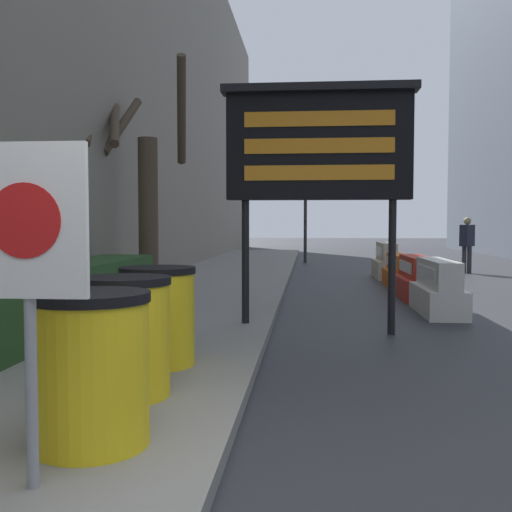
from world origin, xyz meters
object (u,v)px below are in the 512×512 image
(warning_sign, at_px, (27,248))
(pedestrian_worker, at_px, (467,240))
(jersey_barrier_white, at_px, (438,290))
(jersey_barrier_red_striped, at_px, (416,280))
(traffic_light_near_curb, at_px, (305,188))
(barrel_drum_foreground, at_px, (91,369))
(barrel_drum_back, at_px, (158,316))
(message_board, at_px, (319,146))
(barrel_drum_middle, at_px, (125,336))
(traffic_cone_near, at_px, (396,262))
(jersey_barrier_orange_far, at_px, (399,273))
(traffic_cone_mid, at_px, (452,276))
(jersey_barrier_cream, at_px, (386,263))

(warning_sign, bearing_deg, pedestrian_worker, 68.46)
(jersey_barrier_white, distance_m, pedestrian_worker, 8.66)
(jersey_barrier_red_striped, distance_m, traffic_light_near_curb, 11.05)
(barrel_drum_foreground, distance_m, barrel_drum_back, 2.05)
(traffic_light_near_curb, bearing_deg, pedestrian_worker, -42.13)
(message_board, bearing_deg, barrel_drum_middle, -113.85)
(barrel_drum_middle, xyz_separation_m, jersey_barrier_white, (3.48, 5.36, -0.20))
(warning_sign, distance_m, jersey_barrier_white, 7.85)
(barrel_drum_foreground, bearing_deg, traffic_cone_near, 75.31)
(barrel_drum_foreground, height_order, pedestrian_worker, pedestrian_worker)
(message_board, relative_size, jersey_barrier_white, 1.79)
(barrel_drum_middle, relative_size, barrel_drum_back, 1.00)
(jersey_barrier_red_striped, bearing_deg, barrel_drum_back, -118.77)
(jersey_barrier_orange_far, xyz_separation_m, traffic_cone_mid, (1.05, -0.58, -0.03))
(message_board, distance_m, jersey_barrier_orange_far, 6.68)
(barrel_drum_foreground, xyz_separation_m, barrel_drum_middle, (-0.12, 1.02, 0.00))
(barrel_drum_back, distance_m, pedestrian_worker, 13.97)
(jersey_barrier_white, relative_size, traffic_cone_near, 3.06)
(jersey_barrier_red_striped, xyz_separation_m, traffic_light_near_curb, (-2.20, 10.56, 2.41))
(barrel_drum_foreground, height_order, traffic_light_near_curb, traffic_light_near_curb)
(pedestrian_worker, bearing_deg, message_board, -159.80)
(barrel_drum_middle, xyz_separation_m, traffic_light_near_curb, (1.28, 17.93, 2.19))
(warning_sign, xyz_separation_m, jersey_barrier_cream, (3.45, 13.40, -0.91))
(barrel_drum_foreground, relative_size, barrel_drum_middle, 1.00)
(barrel_drum_back, relative_size, message_board, 0.28)
(traffic_cone_near, height_order, traffic_cone_mid, traffic_cone_mid)
(traffic_light_near_curb, bearing_deg, traffic_cone_near, -54.04)
(barrel_drum_back, xyz_separation_m, message_board, (1.53, 2.43, 1.87))
(warning_sign, bearing_deg, barrel_drum_back, 90.73)
(barrel_drum_foreground, xyz_separation_m, traffic_cone_near, (3.96, 15.10, -0.30))
(barrel_drum_back, height_order, traffic_cone_near, barrel_drum_back)
(barrel_drum_middle, height_order, pedestrian_worker, pedestrian_worker)
(barrel_drum_middle, relative_size, jersey_barrier_red_striped, 0.54)
(barrel_drum_middle, bearing_deg, jersey_barrier_white, 57.01)
(traffic_light_near_curb, bearing_deg, jersey_barrier_white, -80.06)
(barrel_drum_back, height_order, traffic_cone_mid, barrel_drum_back)
(warning_sign, height_order, traffic_cone_mid, warning_sign)
(barrel_drum_back, height_order, jersey_barrier_orange_far, barrel_drum_back)
(barrel_drum_foreground, bearing_deg, jersey_barrier_cream, 75.27)
(barrel_drum_middle, xyz_separation_m, jersey_barrier_red_striped, (3.48, 7.37, -0.22))
(barrel_drum_back, bearing_deg, traffic_cone_mid, 60.02)
(message_board, distance_m, jersey_barrier_cream, 8.79)
(warning_sign, distance_m, traffic_cone_near, 16.25)
(traffic_cone_mid, xyz_separation_m, traffic_light_near_curb, (-3.26, 9.03, 2.47))
(jersey_barrier_cream, distance_m, traffic_light_near_curb, 6.95)
(jersey_barrier_white, height_order, jersey_barrier_cream, jersey_barrier_cream)
(barrel_drum_back, distance_m, traffic_cone_near, 13.67)
(barrel_drum_foreground, distance_m, barrel_drum_middle, 1.03)
(message_board, relative_size, jersey_barrier_cream, 1.97)
(barrel_drum_middle, relative_size, traffic_cone_near, 1.55)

